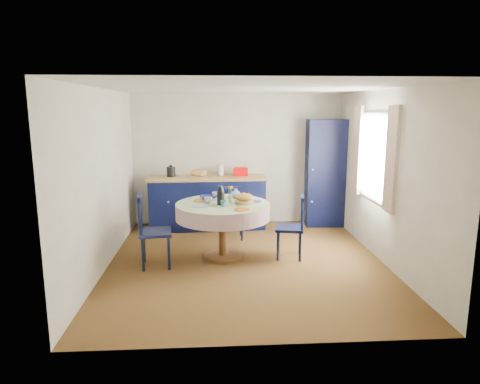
% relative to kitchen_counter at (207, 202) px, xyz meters
% --- Properties ---
extents(floor, '(4.50, 4.50, 0.00)m').
position_rel_kitchen_counter_xyz_m(floor, '(0.59, -1.90, -0.50)').
color(floor, black).
rests_on(floor, ground).
extents(ceiling, '(4.50, 4.50, 0.00)m').
position_rel_kitchen_counter_xyz_m(ceiling, '(0.59, -1.90, 2.00)').
color(ceiling, white).
rests_on(ceiling, wall_back).
extents(wall_back, '(4.00, 0.02, 2.50)m').
position_rel_kitchen_counter_xyz_m(wall_back, '(0.59, 0.35, 0.75)').
color(wall_back, white).
rests_on(wall_back, floor).
extents(wall_left, '(0.02, 4.50, 2.50)m').
position_rel_kitchen_counter_xyz_m(wall_left, '(-1.41, -1.90, 0.75)').
color(wall_left, white).
rests_on(wall_left, floor).
extents(wall_right, '(0.02, 4.50, 2.50)m').
position_rel_kitchen_counter_xyz_m(wall_right, '(2.59, -1.90, 0.75)').
color(wall_right, white).
rests_on(wall_right, floor).
extents(window, '(0.10, 1.74, 1.45)m').
position_rel_kitchen_counter_xyz_m(window, '(2.54, -1.60, 1.02)').
color(window, white).
rests_on(window, wall_right).
extents(kitchen_counter, '(2.21, 0.77, 1.22)m').
position_rel_kitchen_counter_xyz_m(kitchen_counter, '(0.00, 0.00, 0.00)').
color(kitchen_counter, black).
rests_on(kitchen_counter, floor).
extents(pantry_cabinet, '(0.74, 0.55, 2.03)m').
position_rel_kitchen_counter_xyz_m(pantry_cabinet, '(2.25, 0.10, 0.51)').
color(pantry_cabinet, black).
rests_on(pantry_cabinet, floor).
extents(dining_table, '(1.40, 1.40, 1.13)m').
position_rel_kitchen_counter_xyz_m(dining_table, '(0.26, -1.69, 0.22)').
color(dining_table, '#532C17').
rests_on(dining_table, floor).
extents(chair_left, '(0.50, 0.51, 1.04)m').
position_rel_kitchen_counter_xyz_m(chair_left, '(-0.76, -1.97, 0.03)').
color(chair_left, black).
rests_on(chair_left, floor).
extents(chair_far, '(0.40, 0.38, 0.88)m').
position_rel_kitchen_counter_xyz_m(chair_far, '(0.43, -0.67, -0.05)').
color(chair_far, black).
rests_on(chair_far, floor).
extents(chair_right, '(0.48, 0.50, 0.96)m').
position_rel_kitchen_counter_xyz_m(chair_right, '(1.30, -1.73, -0.01)').
color(chair_right, black).
rests_on(chair_right, floor).
extents(mug_a, '(0.12, 0.12, 0.09)m').
position_rel_kitchen_counter_xyz_m(mug_a, '(0.04, -1.67, 0.39)').
color(mug_a, silver).
rests_on(mug_a, dining_table).
extents(mug_b, '(0.10, 0.10, 0.09)m').
position_rel_kitchen_counter_xyz_m(mug_b, '(0.26, -1.91, 0.39)').
color(mug_b, '#246866').
rests_on(mug_b, dining_table).
extents(mug_c, '(0.14, 0.14, 0.11)m').
position_rel_kitchen_counter_xyz_m(mug_c, '(0.61, -1.43, 0.40)').
color(mug_c, black).
rests_on(mug_c, dining_table).
extents(mug_d, '(0.11, 0.11, 0.10)m').
position_rel_kitchen_counter_xyz_m(mug_d, '(0.15, -1.34, 0.40)').
color(mug_d, silver).
rests_on(mug_d, dining_table).
extents(cobalt_bowl, '(0.27, 0.27, 0.07)m').
position_rel_kitchen_counter_xyz_m(cobalt_bowl, '(0.04, -1.44, 0.38)').
color(cobalt_bowl, navy).
rests_on(cobalt_bowl, dining_table).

